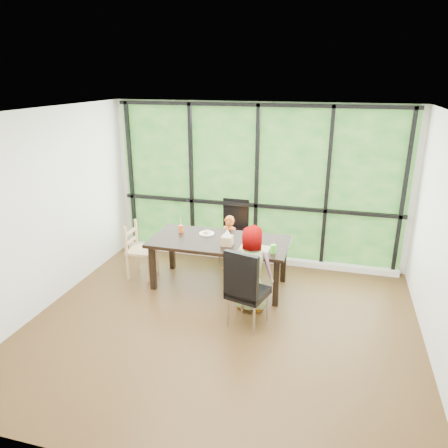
{
  "coord_description": "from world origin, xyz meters",
  "views": [
    {
      "loc": [
        1.29,
        -4.58,
        3.1
      ],
      "look_at": [
        -0.24,
        1.0,
        1.05
      ],
      "focal_mm": 33.95,
      "sensor_mm": 36.0,
      "label": 1
    }
  ],
  "objects_px": {
    "orange_cup": "(181,229)",
    "chair_end_beech": "(142,250)",
    "chair_interior_leather": "(248,287)",
    "plate_far": "(207,233)",
    "dining_table": "(219,263)",
    "chair_window_leather": "(233,232)",
    "child_toddler": "(229,243)",
    "tissue_box": "(227,241)",
    "plate_near": "(251,249)",
    "green_cup": "(273,249)",
    "child_older": "(252,268)"
  },
  "relations": [
    {
      "from": "green_cup",
      "to": "chair_window_leather",
      "type": "bearing_deg",
      "value": 125.55
    },
    {
      "from": "chair_window_leather",
      "to": "orange_cup",
      "type": "distance_m",
      "value": 1.06
    },
    {
      "from": "chair_end_beech",
      "to": "plate_near",
      "type": "bearing_deg",
      "value": -96.82
    },
    {
      "from": "orange_cup",
      "to": "tissue_box",
      "type": "distance_m",
      "value": 0.9
    },
    {
      "from": "child_toddler",
      "to": "plate_near",
      "type": "relative_size",
      "value": 4.06
    },
    {
      "from": "chair_window_leather",
      "to": "chair_interior_leather",
      "type": "xyz_separation_m",
      "value": [
        0.68,
        -1.92,
        0.0
      ]
    },
    {
      "from": "chair_end_beech",
      "to": "tissue_box",
      "type": "distance_m",
      "value": 1.5
    },
    {
      "from": "chair_end_beech",
      "to": "child_toddler",
      "type": "relative_size",
      "value": 0.96
    },
    {
      "from": "dining_table",
      "to": "orange_cup",
      "type": "xyz_separation_m",
      "value": [
        -0.68,
        0.17,
        0.43
      ]
    },
    {
      "from": "chair_window_leather",
      "to": "child_toddler",
      "type": "distance_m",
      "value": 0.38
    },
    {
      "from": "child_toddler",
      "to": "child_older",
      "type": "distance_m",
      "value": 1.29
    },
    {
      "from": "chair_end_beech",
      "to": "child_toddler",
      "type": "bearing_deg",
      "value": -64.9
    },
    {
      "from": "dining_table",
      "to": "chair_window_leather",
      "type": "height_order",
      "value": "chair_window_leather"
    },
    {
      "from": "child_toddler",
      "to": "green_cup",
      "type": "bearing_deg",
      "value": -28.52
    },
    {
      "from": "chair_end_beech",
      "to": "green_cup",
      "type": "bearing_deg",
      "value": -96.99
    },
    {
      "from": "chair_window_leather",
      "to": "tissue_box",
      "type": "relative_size",
      "value": 6.73
    },
    {
      "from": "plate_far",
      "to": "tissue_box",
      "type": "height_order",
      "value": "tissue_box"
    },
    {
      "from": "child_older",
      "to": "plate_near",
      "type": "relative_size",
      "value": 5.25
    },
    {
      "from": "child_older",
      "to": "tissue_box",
      "type": "xyz_separation_m",
      "value": [
        -0.45,
        0.39,
        0.21
      ]
    },
    {
      "from": "child_older",
      "to": "chair_window_leather",
      "type": "bearing_deg",
      "value": -67.09
    },
    {
      "from": "child_older",
      "to": "orange_cup",
      "type": "relative_size",
      "value": 10.66
    },
    {
      "from": "child_older",
      "to": "chair_end_beech",
      "type": "bearing_deg",
      "value": -15.4
    },
    {
      "from": "chair_interior_leather",
      "to": "orange_cup",
      "type": "xyz_separation_m",
      "value": [
        -1.33,
        1.13,
        0.27
      ]
    },
    {
      "from": "child_toddler",
      "to": "chair_window_leather",
      "type": "bearing_deg",
      "value": 110.3
    },
    {
      "from": "dining_table",
      "to": "chair_interior_leather",
      "type": "bearing_deg",
      "value": -55.7
    },
    {
      "from": "chair_end_beech",
      "to": "child_older",
      "type": "relative_size",
      "value": 0.74
    },
    {
      "from": "tissue_box",
      "to": "plate_near",
      "type": "bearing_deg",
      "value": -11.51
    },
    {
      "from": "dining_table",
      "to": "chair_window_leather",
      "type": "bearing_deg",
      "value": 91.45
    },
    {
      "from": "child_older",
      "to": "plate_far",
      "type": "height_order",
      "value": "child_older"
    },
    {
      "from": "child_toddler",
      "to": "plate_near",
      "type": "bearing_deg",
      "value": -40.45
    },
    {
      "from": "plate_near",
      "to": "plate_far",
      "type": "bearing_deg",
      "value": 151.52
    },
    {
      "from": "dining_table",
      "to": "child_toddler",
      "type": "distance_m",
      "value": 0.59
    },
    {
      "from": "chair_interior_leather",
      "to": "green_cup",
      "type": "relative_size",
      "value": 8.7
    },
    {
      "from": "chair_window_leather",
      "to": "plate_near",
      "type": "height_order",
      "value": "chair_window_leather"
    },
    {
      "from": "chair_window_leather",
      "to": "green_cup",
      "type": "height_order",
      "value": "chair_window_leather"
    },
    {
      "from": "child_toddler",
      "to": "tissue_box",
      "type": "xyz_separation_m",
      "value": [
        0.16,
        -0.74,
        0.35
      ]
    },
    {
      "from": "dining_table",
      "to": "plate_near",
      "type": "distance_m",
      "value": 0.69
    },
    {
      "from": "chair_window_leather",
      "to": "green_cup",
      "type": "relative_size",
      "value": 8.7
    },
    {
      "from": "plate_far",
      "to": "dining_table",
      "type": "bearing_deg",
      "value": -37.07
    },
    {
      "from": "child_older",
      "to": "tissue_box",
      "type": "relative_size",
      "value": 7.57
    },
    {
      "from": "chair_window_leather",
      "to": "child_toddler",
      "type": "height_order",
      "value": "chair_window_leather"
    },
    {
      "from": "chair_end_beech",
      "to": "plate_far",
      "type": "relative_size",
      "value": 3.79
    },
    {
      "from": "chair_window_leather",
      "to": "orange_cup",
      "type": "relative_size",
      "value": 9.47
    },
    {
      "from": "child_toddler",
      "to": "plate_far",
      "type": "xyz_separation_m",
      "value": [
        -0.26,
        -0.39,
        0.29
      ]
    },
    {
      "from": "child_older",
      "to": "tissue_box",
      "type": "bearing_deg",
      "value": -40.98
    },
    {
      "from": "child_toddler",
      "to": "orange_cup",
      "type": "relative_size",
      "value": 8.23
    },
    {
      "from": "tissue_box",
      "to": "orange_cup",
      "type": "bearing_deg",
      "value": 158.85
    },
    {
      "from": "chair_end_beech",
      "to": "child_toddler",
      "type": "height_order",
      "value": "child_toddler"
    },
    {
      "from": "green_cup",
      "to": "chair_end_beech",
      "type": "bearing_deg",
      "value": 173.34
    },
    {
      "from": "orange_cup",
      "to": "chair_end_beech",
      "type": "bearing_deg",
      "value": -162.33
    }
  ]
}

